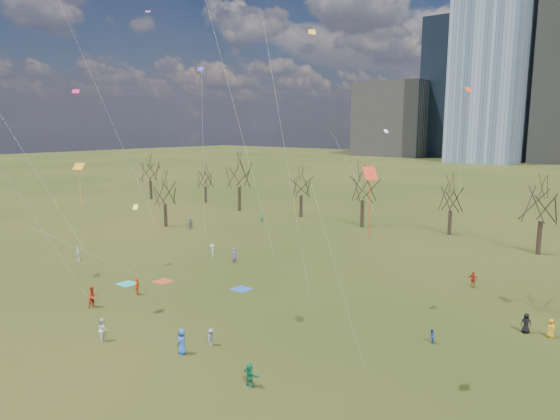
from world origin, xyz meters
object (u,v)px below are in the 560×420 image
Objects in this scene: person_0 at (182,341)px; person_2 at (93,297)px; blanket_teal at (127,284)px; person_4 at (137,287)px; blanket_crimson at (163,281)px; blanket_navy at (241,289)px.

person_2 reaches higher than person_0.
blanket_teal is 1.04× the size of person_4.
person_0 reaches higher than blanket_crimson.
person_0 is 0.96× the size of person_2.
person_4 is at bearing -6.12° from person_2.
person_2 is (-6.36, -11.08, 0.89)m from blanket_navy.
blanket_teal is 3.33m from blanket_crimson.
person_2 reaches higher than person_4.
blanket_teal is at bearing 28.16° from person_2.
person_2 is 1.18× the size of person_4.
person_2 reaches higher than blanket_navy.
blanket_navy and blanket_crimson have the same top height.
blanket_navy is 1.00× the size of blanket_crimson.
blanket_navy is 1.04× the size of person_4.
blanket_crimson is (-7.44, -3.08, 0.00)m from blanket_navy.
blanket_crimson is 0.93× the size of person_0.
person_0 is 12.44m from person_2.
person_0 is at bearing -158.79° from person_4.
person_0 is 13.14m from person_4.
person_4 is at bearing -70.53° from blanket_crimson.
blanket_teal is at bearing -127.98° from blanket_crimson.
person_4 is (-12.11, 5.11, -0.10)m from person_0.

